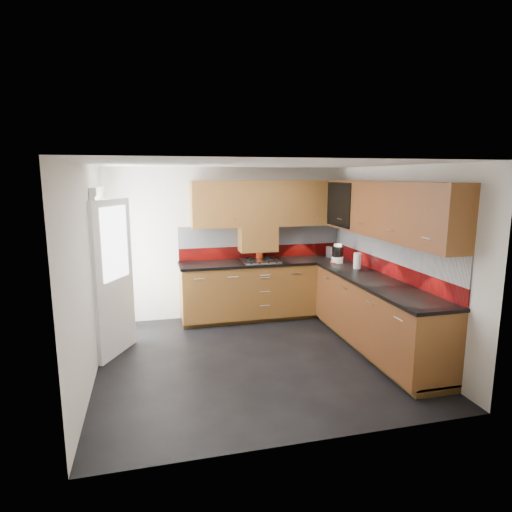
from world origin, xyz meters
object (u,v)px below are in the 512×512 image
object	(u,v)px
toaster	(335,251)
utensil_pot	(260,253)
food_processor	(338,254)
gas_hob	(260,261)

from	to	relation	value
toaster	utensil_pot	bearing A→B (deg)	173.39
utensil_pot	food_processor	distance (m)	1.25
food_processor	toaster	bearing A→B (deg)	70.44
toaster	food_processor	distance (m)	0.50
toaster	gas_hob	bearing A→B (deg)	-176.31
gas_hob	toaster	size ratio (longest dim) A/B	1.91
gas_hob	utensil_pot	size ratio (longest dim) A/B	1.31
toaster	food_processor	bearing A→B (deg)	-109.56
gas_hob	food_processor	world-z (taller)	food_processor
gas_hob	food_processor	distance (m)	1.20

